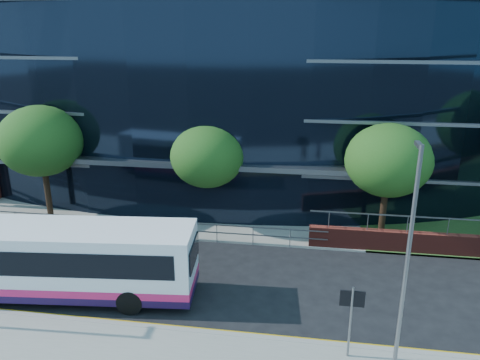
% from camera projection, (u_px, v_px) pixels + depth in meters
% --- Properties ---
extents(ground, '(200.00, 200.00, 0.00)m').
position_uv_depth(ground, '(231.00, 321.00, 18.95)').
color(ground, black).
rests_on(ground, ground).
extents(kerb, '(80.00, 0.25, 0.16)m').
position_uv_depth(kerb, '(227.00, 335.00, 17.99)').
color(kerb, gray).
rests_on(kerb, ground).
extents(yellow_line_outer, '(80.00, 0.08, 0.01)m').
position_uv_depth(yellow_line_outer, '(228.00, 333.00, 18.20)').
color(yellow_line_outer, gold).
rests_on(yellow_line_outer, ground).
extents(yellow_line_inner, '(80.00, 0.08, 0.01)m').
position_uv_depth(yellow_line_inner, '(229.00, 331.00, 18.34)').
color(yellow_line_inner, gold).
rests_on(yellow_line_inner, ground).
extents(far_forecourt, '(50.00, 8.00, 0.10)m').
position_uv_depth(far_forecourt, '(168.00, 210.00, 30.11)').
color(far_forecourt, gray).
rests_on(far_forecourt, ground).
extents(glass_office, '(44.00, 23.10, 16.00)m').
position_uv_depth(glass_office, '(225.00, 71.00, 36.54)').
color(glass_office, black).
rests_on(glass_office, ground).
extents(guard_railings, '(24.00, 0.05, 1.10)m').
position_uv_depth(guard_railings, '(113.00, 222.00, 26.40)').
color(guard_railings, slate).
rests_on(guard_railings, ground).
extents(street_sign, '(0.85, 0.09, 2.80)m').
position_uv_depth(street_sign, '(352.00, 308.00, 16.14)').
color(street_sign, slate).
rests_on(street_sign, pavement_near).
extents(tree_far_a, '(4.95, 4.95, 6.98)m').
position_uv_depth(tree_far_a, '(41.00, 141.00, 27.72)').
color(tree_far_a, black).
rests_on(tree_far_a, ground).
extents(tree_far_b, '(4.29, 4.29, 6.05)m').
position_uv_depth(tree_far_b, '(207.00, 156.00, 26.96)').
color(tree_far_b, black).
rests_on(tree_far_b, ground).
extents(tree_far_c, '(4.62, 4.62, 6.51)m').
position_uv_depth(tree_far_c, '(388.00, 160.00, 24.95)').
color(tree_far_c, black).
rests_on(tree_far_c, ground).
extents(streetlight_east, '(0.15, 0.77, 8.00)m').
position_uv_depth(streetlight_east, '(407.00, 259.00, 14.65)').
color(streetlight_east, slate).
rests_on(streetlight_east, pavement_near).
extents(city_bus, '(12.26, 3.90, 3.26)m').
position_uv_depth(city_bus, '(59.00, 260.00, 20.27)').
color(city_bus, white).
rests_on(city_bus, ground).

